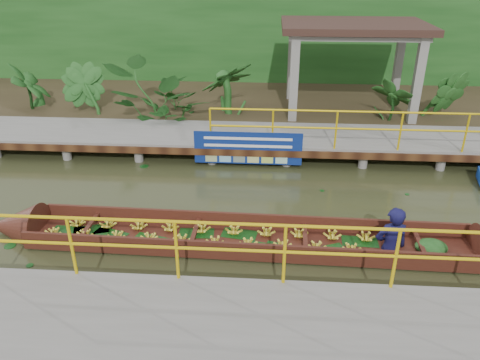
{
  "coord_description": "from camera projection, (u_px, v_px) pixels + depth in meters",
  "views": [
    {
      "loc": [
        0.53,
        -8.74,
        5.16
      ],
      "look_at": [
        -0.1,
        0.5,
        0.6
      ],
      "focal_mm": 35.0,
      "sensor_mm": 36.0,
      "label": 1
    }
  ],
  "objects": [
    {
      "name": "far_dock",
      "position": [
        251.0,
        138.0,
        12.99
      ],
      "size": [
        16.0,
        2.06,
        1.66
      ],
      "color": "slate",
      "rests_on": "ground"
    },
    {
      "name": "ground",
      "position": [
        243.0,
        215.0,
        10.13
      ],
      "size": [
        80.0,
        80.0,
        0.0
      ],
      "primitive_type": "plane",
      "color": "#2C3118",
      "rests_on": "ground"
    },
    {
      "name": "tropical_plants",
      "position": [
        220.0,
        94.0,
        14.42
      ],
      "size": [
        14.17,
        1.17,
        1.46
      ],
      "color": "#174415",
      "rests_on": "ground"
    },
    {
      "name": "blue_banner",
      "position": [
        248.0,
        148.0,
        12.11
      ],
      "size": [
        2.8,
        0.04,
        0.88
      ],
      "color": "navy",
      "rests_on": "ground"
    },
    {
      "name": "pavilion",
      "position": [
        353.0,
        35.0,
        14.35
      ],
      "size": [
        4.4,
        3.0,
        3.0
      ],
      "color": "slate",
      "rests_on": "ground"
    },
    {
      "name": "vendor_boat",
      "position": [
        265.0,
        236.0,
        8.97
      ],
      "size": [
        10.59,
        1.34,
        2.21
      ],
      "rotation": [
        0.0,
        0.0,
        -0.02
      ],
      "color": "#3B1710",
      "rests_on": "ground"
    },
    {
      "name": "land_strip",
      "position": [
        256.0,
        104.0,
        16.75
      ],
      "size": [
        30.0,
        8.0,
        0.45
      ],
      "primitive_type": "cube",
      "color": "#2F2517",
      "rests_on": "ground"
    },
    {
      "name": "near_dock",
      "position": [
        298.0,
        359.0,
        6.18
      ],
      "size": [
        18.0,
        2.4,
        1.73
      ],
      "color": "slate",
      "rests_on": "ground"
    },
    {
      "name": "foliage_backdrop",
      "position": [
        259.0,
        41.0,
        18.2
      ],
      "size": [
        30.0,
        0.8,
        4.0
      ],
      "primitive_type": "cube",
      "color": "#174415",
      "rests_on": "ground"
    }
  ]
}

